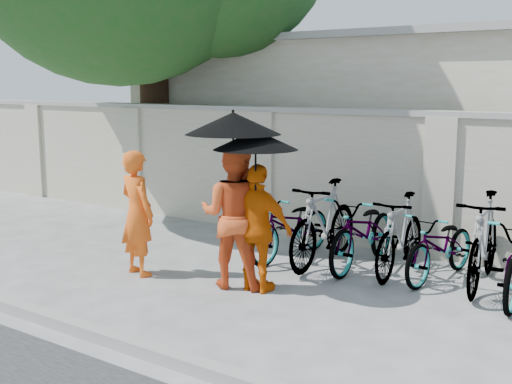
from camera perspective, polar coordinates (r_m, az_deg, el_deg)
The scene contains 15 objects.
ground at distance 7.90m, azimuth -6.04°, elevation -8.56°, with size 80.00×80.00×0.00m, color #A6A6A6.
kerb at distance 6.76m, azimuth -15.70°, elevation -11.51°, with size 40.00×0.16×0.12m, color gray.
compound_wall at distance 9.80m, azimuth 10.76°, elevation 0.90°, with size 20.00×0.30×2.00m, color beige.
building_behind at distance 13.02m, azimuth 21.83°, elevation 5.17°, with size 14.00×6.00×3.20m, color silver.
monk_left at distance 8.38m, azimuth -10.52°, elevation -1.86°, with size 0.59×0.39×1.62m, color #FE6016.
monk_center at distance 7.75m, azimuth -1.94°, elevation -2.08°, with size 0.86×0.67×1.77m, color #E0511F.
parasol_center at distance 7.51m, azimuth -2.05°, elevation 6.12°, with size 1.13×1.13×1.12m.
monk_right at distance 7.57m, azimuth 0.19°, elevation -3.27°, with size 0.90×0.37×1.53m, color #D75607.
parasol_right at distance 7.33m, azimuth -0.04°, elevation 4.65°, with size 0.98×0.98×1.07m.
bike_0 at distance 9.07m, azimuth 3.17°, elevation -3.05°, with size 0.62×1.78×0.94m, color slate.
bike_1 at distance 8.79m, azimuth 6.06°, elevation -2.77°, with size 0.54×1.92×1.15m, color slate.
bike_2 at distance 8.73m, azimuth 9.57°, elevation -3.48°, with size 0.66×1.90×1.00m, color slate.
bike_3 at distance 8.51m, azimuth 12.71°, elevation -3.74°, with size 0.49×1.74×1.05m, color slate.
bike_4 at distance 8.42m, azimuth 16.14°, elevation -4.63°, with size 0.58×1.68×0.88m, color slate.
bike_5 at distance 8.23m, azimuth 19.59°, elevation -4.15°, with size 0.54×1.91×1.15m, color slate.
Camera 1 is at (4.94, -5.65, 2.46)m, focal length 45.00 mm.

